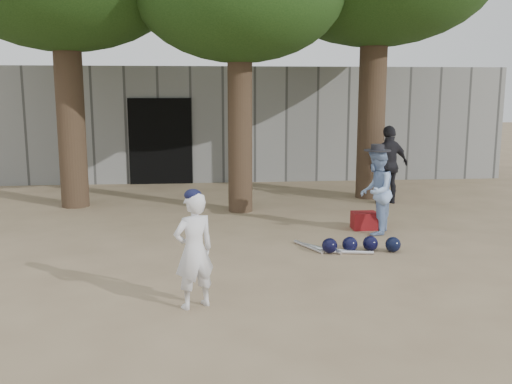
{
  "coord_description": "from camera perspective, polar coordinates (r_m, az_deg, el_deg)",
  "views": [
    {
      "loc": [
        -0.18,
        -7.0,
        2.38
      ],
      "look_at": [
        0.6,
        1.0,
        0.95
      ],
      "focal_mm": 40.0,
      "sensor_mm": 36.0,
      "label": 1
    }
  ],
  "objects": [
    {
      "name": "red_bag",
      "position": [
        10.12,
        10.76,
        -2.82
      ],
      "size": [
        0.42,
        0.33,
        0.3
      ],
      "primitive_type": "cube",
      "rotation": [
        0.0,
        0.0,
        -0.01
      ],
      "color": "maroon",
      "rests_on": "ground"
    },
    {
      "name": "helmet_row",
      "position": [
        8.69,
        10.44,
        -5.18
      ],
      "size": [
        1.19,
        0.32,
        0.23
      ],
      "color": "black",
      "rests_on": "ground"
    },
    {
      "name": "boy_player",
      "position": [
        6.32,
        -6.22,
        -5.85
      ],
      "size": [
        0.56,
        0.49,
        1.3
      ],
      "primitive_type": "imported",
      "rotation": [
        0.0,
        0.0,
        3.62
      ],
      "color": "white",
      "rests_on": "ground"
    },
    {
      "name": "spectator_blue",
      "position": [
        9.72,
        11.9,
        0.04
      ],
      "size": [
        0.79,
        0.86,
        1.44
      ],
      "primitive_type": "imported",
      "rotation": [
        0.0,
        0.0,
        4.28
      ],
      "color": "#8EABDB",
      "rests_on": "ground"
    },
    {
      "name": "back_building",
      "position": [
        17.35,
        -5.02,
        7.14
      ],
      "size": [
        16.0,
        5.24,
        3.0
      ],
      "color": "gray",
      "rests_on": "ground"
    },
    {
      "name": "bat_pile",
      "position": [
        8.68,
        7.25,
        -5.71
      ],
      "size": [
        1.07,
        0.8,
        0.06
      ],
      "color": "silver",
      "rests_on": "ground"
    },
    {
      "name": "spectator_dark",
      "position": [
        12.41,
        13.16,
        2.66
      ],
      "size": [
        1.06,
        0.75,
        1.66
      ],
      "primitive_type": "imported",
      "rotation": [
        0.0,
        0.0,
        3.54
      ],
      "color": "black",
      "rests_on": "ground"
    },
    {
      "name": "ground",
      "position": [
        7.39,
        -3.92,
        -8.71
      ],
      "size": [
        70.0,
        70.0,
        0.0
      ],
      "primitive_type": "plane",
      "color": "#937C5E",
      "rests_on": "ground"
    }
  ]
}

